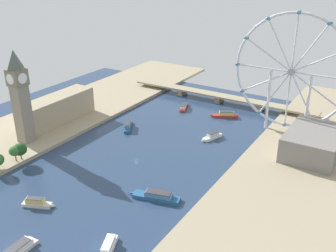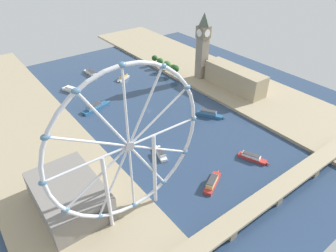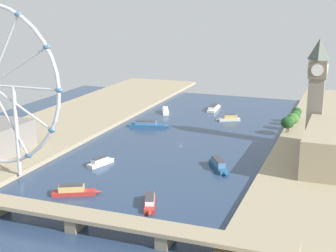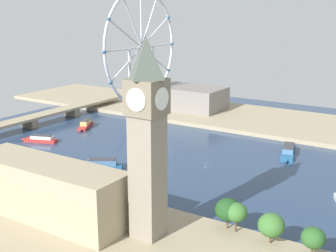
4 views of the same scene
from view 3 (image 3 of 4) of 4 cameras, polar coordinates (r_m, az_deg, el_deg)
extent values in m
plane|color=navy|center=(385.40, 1.47, -1.99)|extent=(399.91, 399.91, 0.00)
cube|color=tan|center=(434.87, -12.99, -0.23)|extent=(90.00, 520.00, 3.00)
cube|color=gray|center=(384.14, 16.43, 1.63)|extent=(11.06, 11.06, 49.40)
cube|color=#776B57|center=(378.64, 16.77, 6.26)|extent=(12.83, 12.83, 13.46)
pyramid|color=#4C564C|center=(376.98, 16.93, 8.43)|extent=(11.62, 11.62, 15.32)
cylinder|color=white|center=(372.08, 16.69, 6.13)|extent=(8.41, 0.50, 8.41)
cylinder|color=white|center=(385.21, 16.85, 6.39)|extent=(8.41, 0.50, 8.41)
cylinder|color=white|center=(379.13, 15.77, 6.35)|extent=(0.50, 8.41, 8.41)
cylinder|color=white|center=(378.27, 17.78, 6.18)|extent=(0.50, 8.41, 8.41)
cube|color=tan|center=(341.79, 17.28, -2.18)|extent=(22.00, 76.75, 24.44)
cylinder|color=#513823|center=(460.43, 14.49, 0.96)|extent=(0.80, 0.80, 4.12)
ellipsoid|color=#1E471E|center=(459.24, 14.53, 1.60)|extent=(8.15, 8.15, 7.33)
cylinder|color=#513823|center=(448.61, 14.32, 0.57)|extent=(0.80, 0.80, 3.42)
ellipsoid|color=#285623|center=(447.40, 14.36, 1.22)|extent=(8.87, 8.87, 7.98)
cylinder|color=#513823|center=(433.17, 14.02, 0.08)|extent=(0.80, 0.80, 3.30)
ellipsoid|color=#386B2D|center=(431.80, 14.07, 0.82)|extent=(10.31, 10.31, 9.28)
cylinder|color=#513823|center=(418.62, 13.63, -0.27)|extent=(0.80, 0.80, 4.98)
ellipsoid|color=#386B2D|center=(417.17, 13.68, 0.52)|extent=(8.72, 8.72, 7.85)
cylinder|color=#513823|center=(414.86, 13.44, -0.47)|extent=(0.80, 0.80, 4.00)
ellipsoid|color=#1E471E|center=(413.33, 13.49, 0.37)|extent=(10.58, 10.58, 9.52)
cylinder|color=silver|center=(310.30, -18.29, 8.16)|extent=(25.44, 1.37, 42.68)
cylinder|color=silver|center=(305.88, -16.85, 6.51)|extent=(42.68, 1.37, 25.44)
cylinder|color=silver|center=(305.76, -16.19, 4.25)|extent=(48.49, 1.37, 1.37)
cylinder|color=silver|center=(309.97, -16.52, 2.07)|extent=(42.68, 1.37, 25.44)
cylinder|color=silver|center=(317.26, -17.69, 0.62)|extent=(25.44, 1.37, 42.68)
ellipsoid|color=teal|center=(301.48, -16.77, 12.12)|extent=(4.80, 3.20, 3.20)
ellipsoid|color=teal|center=(292.30, -13.70, 8.77)|extent=(4.80, 3.20, 3.20)
ellipsoid|color=teal|center=(292.05, -12.35, 4.03)|extent=(4.80, 3.20, 3.20)
ellipsoid|color=teal|center=(300.80, -13.15, -0.45)|extent=(4.80, 3.20, 3.20)
ellipsoid|color=teal|center=(315.62, -15.66, -3.26)|extent=(4.80, 3.20, 3.20)
cylinder|color=silver|center=(315.91, -16.90, -0.61)|extent=(2.40, 2.40, 55.13)
cube|color=tan|center=(250.04, -10.47, -9.90)|extent=(211.91, 13.74, 2.00)
cube|color=gray|center=(233.12, -0.27, -12.68)|extent=(6.00, 12.36, 6.38)
cube|color=gray|center=(251.80, -10.42, -10.77)|extent=(6.00, 12.36, 6.38)
cube|color=#B22D28|center=(273.45, -2.09, -8.86)|extent=(13.58, 23.67, 2.40)
cone|color=#B22D28|center=(261.16, -2.18, -10.04)|extent=(3.73, 4.75, 2.40)
cube|color=white|center=(273.61, -2.09, -8.32)|extent=(9.90, 15.94, 2.20)
cube|color=#38383D|center=(273.08, -2.09, -8.06)|extent=(9.14, 14.43, 0.51)
cube|color=beige|center=(457.70, 7.04, 0.74)|extent=(19.59, 12.51, 2.33)
cone|color=beige|center=(455.91, 5.67, 0.72)|extent=(4.08, 3.51, 2.33)
cube|color=#DBB766|center=(457.20, 7.17, 1.09)|extent=(12.66, 8.84, 3.39)
cube|color=#38383D|center=(456.77, 7.18, 1.31)|extent=(11.49, 8.17, 0.31)
cube|color=#235684|center=(432.81, -2.33, 0.04)|extent=(32.55, 15.39, 2.44)
cone|color=#235684|center=(430.57, 0.09, -0.03)|extent=(6.12, 3.79, 2.44)
cube|color=teal|center=(432.39, -2.54, 0.38)|extent=(19.20, 10.82, 2.80)
cube|color=#38383D|center=(431.98, -2.54, 0.59)|extent=(17.36, 10.07, 0.51)
cube|color=#235684|center=(330.75, 5.81, -4.67)|extent=(18.93, 25.14, 2.56)
cone|color=#235684|center=(317.25, 6.63, -5.54)|extent=(4.67, 5.32, 2.56)
cube|color=teal|center=(330.97, 5.76, -4.12)|extent=(13.17, 16.80, 3.29)
cube|color=#38383D|center=(330.36, 5.77, -3.81)|extent=(12.08, 15.26, 0.53)
cube|color=white|center=(484.61, -0.29, 1.64)|extent=(13.98, 22.35, 2.54)
cone|color=white|center=(497.00, -0.35, 1.97)|extent=(3.90, 4.63, 2.54)
cube|color=white|center=(482.93, -0.28, 1.93)|extent=(9.82, 14.38, 3.02)
cube|color=white|center=(339.26, -7.72, -4.24)|extent=(11.35, 20.88, 2.50)
cone|color=white|center=(347.02, -6.33, -3.76)|extent=(3.48, 4.22, 2.50)
cube|color=silver|center=(337.80, -7.86, -3.88)|extent=(7.98, 12.65, 2.49)
cube|color=#38383D|center=(337.35, -7.87, -3.64)|extent=(7.41, 11.46, 0.39)
cube|color=beige|center=(500.34, 5.27, 1.97)|extent=(8.64, 29.71, 2.10)
cone|color=beige|center=(516.64, 5.70, 2.36)|extent=(2.33, 5.38, 2.10)
cube|color=white|center=(498.43, 5.24, 2.20)|extent=(7.08, 20.78, 2.64)
cube|color=#38383D|center=(498.11, 5.24, 2.37)|extent=(6.70, 18.72, 0.41)
cube|color=#B22D28|center=(292.49, -10.71, -7.51)|extent=(24.54, 16.77, 2.37)
cone|color=#B22D28|center=(291.81, -7.90, -7.44)|extent=(5.01, 4.15, 2.37)
cube|color=#DBB766|center=(291.53, -10.98, -7.00)|extent=(15.27, 11.30, 3.29)
cube|color=#38383D|center=(290.85, -10.99, -6.66)|extent=(13.87, 10.41, 0.49)
camera|label=1|loc=(635.53, -6.32, 17.99)|focal=41.82mm
camera|label=2|loc=(300.16, -48.83, 20.00)|focal=32.57mm
camera|label=4|loc=(482.71, 34.24, 9.90)|focal=48.45mm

